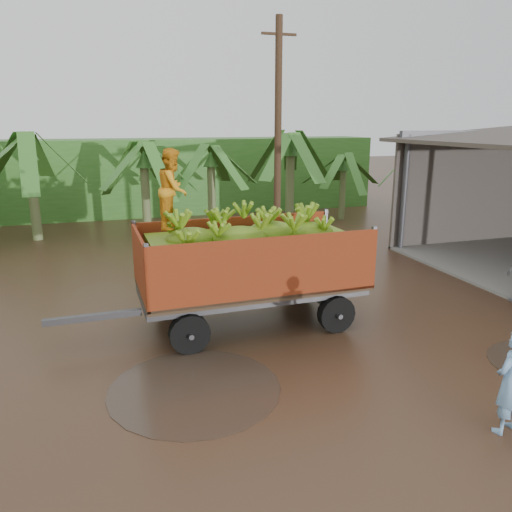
{
  "coord_description": "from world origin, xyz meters",
  "views": [
    {
      "loc": [
        -4.77,
        -9.15,
        4.4
      ],
      "look_at": [
        -1.44,
        1.38,
        1.42
      ],
      "focal_mm": 35.0,
      "sensor_mm": 36.0,
      "label": 1
    }
  ],
  "objects": [
    {
      "name": "ground",
      "position": [
        0.0,
        0.0,
        0.0
      ],
      "size": [
        100.0,
        100.0,
        0.0
      ],
      "primitive_type": "plane",
      "color": "black",
      "rests_on": "ground"
    },
    {
      "name": "hedge_north",
      "position": [
        -2.0,
        16.0,
        1.8
      ],
      "size": [
        22.0,
        3.0,
        3.6
      ],
      "primitive_type": "cube",
      "color": "#2D661E",
      "rests_on": "ground"
    },
    {
      "name": "banana_trailer",
      "position": [
        -1.75,
        0.88,
        1.47
      ],
      "size": [
        6.75,
        2.46,
        3.89
      ],
      "rotation": [
        0.0,
        0.0,
        0.02
      ],
      "color": "#BE3E1B",
      "rests_on": "ground"
    },
    {
      "name": "man_blue",
      "position": [
        0.66,
        -4.12,
        0.79
      ],
      "size": [
        0.66,
        0.53,
        1.59
      ],
      "primitive_type": "imported",
      "rotation": [
        0.0,
        0.0,
        3.43
      ],
      "color": "#7AACDF",
      "rests_on": "ground"
    },
    {
      "name": "utility_pole",
      "position": [
        1.21,
        7.29,
        3.92
      ],
      "size": [
        1.2,
        0.24,
        7.73
      ],
      "color": "#47301E",
      "rests_on": "ground"
    },
    {
      "name": "banana_plants",
      "position": [
        -5.98,
        6.82,
        1.89
      ],
      "size": [
        25.1,
        20.37,
        4.12
      ],
      "color": "#2D661E",
      "rests_on": "ground"
    }
  ]
}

